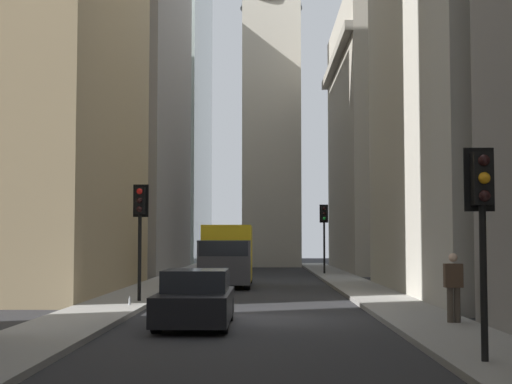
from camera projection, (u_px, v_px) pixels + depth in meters
name	position (u px, v px, depth m)	size (l,w,h in m)	color
ground_plane	(252.00, 319.00, 20.55)	(135.00, 135.00, 0.00)	#262628
sidewalk_right	(88.00, 316.00, 20.60)	(90.00, 2.20, 0.14)	gray
sidewalk_left	(417.00, 317.00, 20.51)	(90.00, 2.20, 0.14)	gray
building_left_far	(410.00, 140.00, 52.87)	(17.80, 10.50, 18.27)	#A8A091
building_right_far	(105.00, 105.00, 51.49)	(19.22, 10.00, 22.81)	gray
church_spire	(271.00, 55.00, 62.35)	(5.17, 5.17, 33.37)	beige
delivery_truck	(227.00, 255.00, 35.01)	(6.46, 2.25, 2.84)	yellow
sedan_black	(196.00, 300.00, 18.85)	(4.30, 1.78, 1.42)	black
traffic_light_foreground	(482.00, 203.00, 12.74)	(0.43, 0.52, 3.62)	black
traffic_light_midblock	(140.00, 215.00, 25.22)	(0.43, 0.52, 3.90)	black
traffic_light_far_junction	(324.00, 223.00, 45.47)	(0.43, 0.52, 4.17)	black
pedestrian	(453.00, 285.00, 18.53)	(0.26, 0.44, 1.70)	#473D33
discarded_bottle	(130.00, 302.00, 23.40)	(0.07, 0.07, 0.27)	#999EA3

